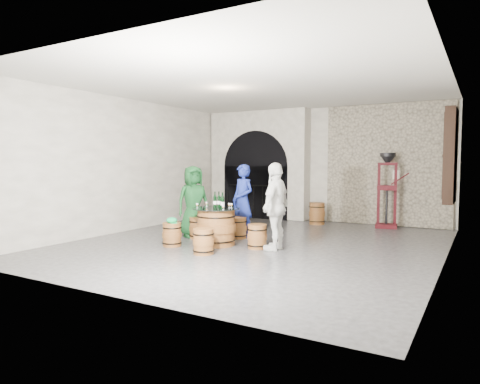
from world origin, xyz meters
The scene contains 31 objects.
ground centered at (0.00, 0.00, 0.00)m, with size 8.00×8.00×0.00m, color #2F2F32.
wall_back centered at (0.00, 4.00, 1.60)m, with size 8.00×8.00×0.00m, color silver.
wall_front centered at (0.00, -4.00, 1.60)m, with size 8.00×8.00×0.00m, color silver.
wall_left centered at (-3.50, 0.00, 1.60)m, with size 8.00×8.00×0.00m, color silver.
wall_right centered at (3.50, 0.00, 1.60)m, with size 8.00×8.00×0.00m, color silver.
ceiling centered at (0.00, 0.00, 3.20)m, with size 8.00×8.00×0.00m, color beige.
stone_facing_panel centered at (1.80, 3.94, 1.60)m, with size 3.20×0.12×3.18m, color #ABA189.
arched_opening centered at (-1.90, 3.74, 1.58)m, with size 3.10×0.60×3.19m.
shuttered_window centered at (3.38, 2.40, 1.80)m, with size 0.23×1.10×2.00m.
barrel_table centered at (-0.63, -0.56, 0.37)m, with size 0.97×0.97×0.75m.
barrel_stool_left centered at (-1.40, -0.12, 0.23)m, with size 0.40×0.40×0.47m.
barrel_stool_far centered at (-0.63, 0.32, 0.23)m, with size 0.40×0.40×0.47m.
barrel_stool_right centered at (0.25, -0.46, 0.23)m, with size 0.40×0.40×0.47m.
barrel_stool_near_right centered at (-0.36, -1.40, 0.23)m, with size 0.40×0.40×0.47m.
barrel_stool_near_left centered at (-1.34, -1.10, 0.23)m, with size 0.40×0.40×0.47m.
green_cap centered at (-1.33, -1.10, 0.51)m, with size 0.26×0.21×0.12m.
person_green centered at (-1.60, -0.01, 0.79)m, with size 0.78×0.51×1.59m, color #13451D.
person_blue centered at (-0.63, 0.53, 0.81)m, with size 0.59×0.39×1.62m, color navy.
person_white centered at (0.62, -0.41, 0.83)m, with size 0.97×0.41×1.66m, color white.
wine_bottle_left centered at (-0.70, -0.51, 0.88)m, with size 0.08×0.08×0.32m.
wine_bottle_center centered at (-0.46, -0.59, 0.88)m, with size 0.08×0.08×0.32m.
wine_bottle_right centered at (-0.63, -0.45, 0.88)m, with size 0.08×0.08×0.32m.
tasting_glass_a centered at (-0.96, -0.75, 0.80)m, with size 0.05×0.05×0.10m, color #A35E1F, non-canonical shape.
tasting_glass_b centered at (-0.36, -0.42, 0.80)m, with size 0.05×0.05×0.10m, color #A35E1F, non-canonical shape.
tasting_glass_c centered at (-0.72, -0.42, 0.80)m, with size 0.05×0.05×0.10m, color #A35E1F, non-canonical shape.
tasting_glass_d centered at (-0.41, -0.43, 0.80)m, with size 0.05×0.05×0.10m, color #A35E1F, non-canonical shape.
tasting_glass_e centered at (-0.32, -0.79, 0.80)m, with size 0.05×0.05×0.10m, color #A35E1F, non-canonical shape.
tasting_glass_f centered at (-0.96, -0.42, 0.80)m, with size 0.05×0.05×0.10m, color #A35E1F, non-canonical shape.
side_barrel centered at (0.14, 3.22, 0.29)m, with size 0.44×0.44×0.59m.
corking_press centered at (1.89, 3.49, 1.11)m, with size 0.81×0.50×1.90m.
control_box centered at (2.05, 3.86, 1.35)m, with size 0.18×0.10×0.22m, color silver.
Camera 1 is at (4.04, -7.73, 1.67)m, focal length 32.00 mm.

